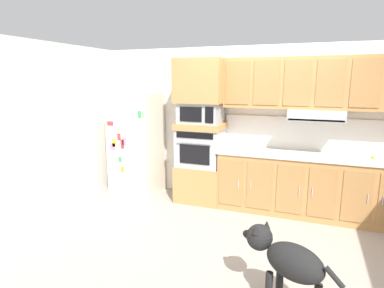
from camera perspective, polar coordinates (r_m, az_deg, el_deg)
ground_plane at (r=4.56m, az=9.57°, el=-14.41°), size 9.60×9.60×0.00m
back_kitchen_wall at (r=5.26m, az=12.39°, el=3.22°), size 6.20×0.12×2.50m
side_panel_left at (r=5.43m, az=-20.36°, el=3.01°), size 0.12×7.10×2.50m
refrigerator at (r=5.61m, az=-9.87°, el=-0.03°), size 0.76×0.73×1.76m
oven_base_cabinet at (r=5.34m, az=1.53°, el=-6.87°), size 0.74×0.62×0.60m
built_in_oven at (r=5.18m, az=1.56°, el=-0.56°), size 0.70×0.62×0.60m
appliance_mid_shelf at (r=5.13m, az=1.59°, el=3.27°), size 0.74×0.62×0.10m
microwave at (r=5.10m, az=1.59°, el=5.60°), size 0.64×0.54×0.32m
appliance_upper_cabinet at (r=5.07m, az=1.63°, el=11.23°), size 0.74×0.62×0.68m
lower_cabinet_run at (r=5.04m, az=22.16°, el=-7.21°), size 2.99×0.63×0.88m
countertop_slab at (r=4.92m, az=22.56°, el=-2.10°), size 3.03×0.64×0.04m
backsplash_panel at (r=5.15m, az=22.71°, el=1.53°), size 3.03×0.02×0.50m
upper_cabinet_with_hood at (r=4.92m, az=23.31°, el=9.65°), size 2.99×0.48×0.88m
screwdriver at (r=5.01m, az=29.73°, el=-2.11°), size 0.14×0.12×0.03m
dog at (r=3.01m, az=16.45°, el=-19.10°), size 0.89×0.56×0.70m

